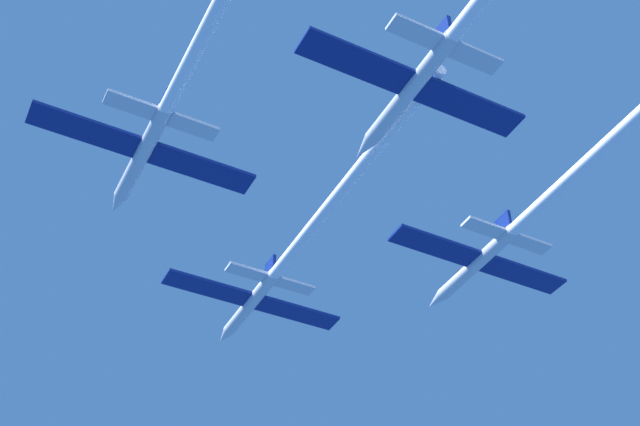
% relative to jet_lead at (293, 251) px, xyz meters
% --- Properties ---
extents(jet_lead, '(16.54, 38.22, 2.74)m').
position_rel_jet_lead_xyz_m(jet_lead, '(0.00, 0.00, 0.00)').
color(jet_lead, silver).
extents(jet_left_wing, '(16.54, 39.79, 2.74)m').
position_rel_jet_lead_xyz_m(jet_left_wing, '(-14.95, -15.34, -0.48)').
color(jet_left_wing, silver).
extents(jet_right_wing, '(16.54, 44.65, 2.74)m').
position_rel_jet_lead_xyz_m(jet_right_wing, '(14.10, -17.55, -0.57)').
color(jet_right_wing, silver).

